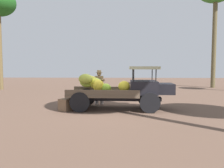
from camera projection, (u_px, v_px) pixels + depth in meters
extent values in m
plane|color=brown|center=(118.00, 109.00, 9.68)|extent=(60.00, 60.00, 0.00)
cube|color=black|center=(114.00, 99.00, 9.59)|extent=(4.01, 0.52, 0.16)
cylinder|color=black|center=(146.00, 98.00, 10.30)|extent=(0.82, 0.16, 0.82)
cylinder|color=black|center=(150.00, 103.00, 8.71)|extent=(0.82, 0.16, 0.82)
cylinder|color=black|center=(87.00, 97.00, 10.48)|extent=(0.82, 0.16, 0.82)
cylinder|color=black|center=(80.00, 102.00, 8.88)|extent=(0.82, 0.16, 0.82)
cube|color=brown|center=(104.00, 94.00, 9.61)|extent=(3.03, 1.78, 0.10)
cube|color=brown|center=(106.00, 89.00, 10.39)|extent=(3.00, 0.14, 0.22)
cube|color=brown|center=(102.00, 93.00, 8.80)|extent=(3.00, 0.14, 0.22)
cube|color=black|center=(143.00, 87.00, 9.48)|extent=(1.13, 1.54, 0.55)
cube|color=black|center=(165.00, 89.00, 9.42)|extent=(0.72, 1.08, 0.44)
cylinder|color=black|center=(152.00, 74.00, 10.05)|extent=(0.04, 0.04, 0.55)
cylinder|color=black|center=(156.00, 75.00, 8.77)|extent=(0.04, 0.04, 0.55)
cylinder|color=black|center=(133.00, 74.00, 10.11)|extent=(0.04, 0.04, 0.55)
cylinder|color=black|center=(134.00, 75.00, 8.82)|extent=(0.04, 0.04, 0.55)
cube|color=#ABAD87|center=(144.00, 68.00, 9.42)|extent=(1.25, 1.54, 0.12)
ellipsoid|color=#B5D140|center=(87.00, 82.00, 9.65)|extent=(0.72, 0.50, 0.47)
ellipsoid|color=#B0BC3F|center=(86.00, 79.00, 9.44)|extent=(0.73, 0.71, 0.59)
ellipsoid|color=#8FBB30|center=(105.00, 88.00, 9.50)|extent=(0.68, 0.65, 0.41)
ellipsoid|color=yellow|center=(95.00, 83.00, 9.66)|extent=(0.73, 0.68, 0.45)
ellipsoid|color=gold|center=(90.00, 80.00, 10.20)|extent=(0.73, 0.57, 0.49)
ellipsoid|color=yellow|center=(99.00, 86.00, 9.44)|extent=(0.64, 0.60, 0.51)
ellipsoid|color=#96B543|center=(96.00, 83.00, 10.00)|extent=(0.81, 0.81, 0.58)
ellipsoid|color=gold|center=(124.00, 86.00, 9.13)|extent=(0.63, 0.63, 0.54)
cylinder|color=#B2A9A8|center=(102.00, 96.00, 10.90)|extent=(0.15, 0.15, 0.83)
cylinder|color=#B2A9A8|center=(97.00, 96.00, 10.87)|extent=(0.15, 0.15, 0.83)
cube|color=olive|center=(99.00, 82.00, 10.83)|extent=(0.43, 0.30, 0.57)
cylinder|color=olive|center=(101.00, 80.00, 10.74)|extent=(0.36, 0.35, 0.10)
cylinder|color=olive|center=(97.00, 80.00, 10.72)|extent=(0.29, 0.40, 0.10)
sphere|color=#9C7853|center=(99.00, 74.00, 10.81)|extent=(0.22, 0.22, 0.22)
cylinder|color=#89724E|center=(99.00, 72.00, 10.80)|extent=(0.34, 0.34, 0.02)
cylinder|color=#89724E|center=(99.00, 71.00, 10.80)|extent=(0.20, 0.20, 0.10)
cube|color=brown|center=(66.00, 105.00, 9.24)|extent=(0.61, 0.64, 0.50)
cylinder|color=brown|center=(214.00, 42.00, 19.73)|extent=(0.38, 0.38, 8.22)
cylinder|color=brown|center=(0.00, 50.00, 18.03)|extent=(0.34, 0.34, 6.49)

